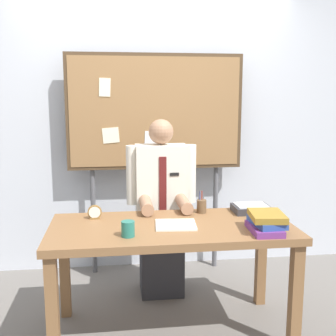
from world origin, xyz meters
The scene contains 11 objects.
ground_plane centered at (0.00, 0.00, 0.00)m, with size 12.00×12.00×0.00m, color slate.
back_wall centered at (0.00, 1.24, 1.35)m, with size 6.40×0.08×2.70m, color silver.
desk centered at (0.00, 0.00, 0.66)m, with size 1.60×0.74×0.76m.
person centered at (0.00, 0.59, 0.66)m, with size 0.55×0.56×1.42m.
bulletin_board centered at (0.00, 1.04, 1.44)m, with size 1.54×0.09×1.96m.
book_stack centered at (0.57, -0.21, 0.82)m, with size 0.23×0.30×0.12m.
open_notebook centered at (0.02, -0.02, 0.77)m, with size 0.26×0.24×0.01m, color white.
desk_clock centered at (-0.51, 0.21, 0.80)m, with size 0.10×0.04×0.10m.
coffee_mug centered at (-0.29, -0.19, 0.81)m, with size 0.08×0.08×0.10m, color #267266.
pen_holder centered at (0.26, 0.27, 0.81)m, with size 0.07×0.07×0.16m.
paper_tray centered at (0.62, 0.23, 0.79)m, with size 0.26×0.20×0.06m.
Camera 1 is at (-0.36, -2.62, 1.59)m, focal length 44.66 mm.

